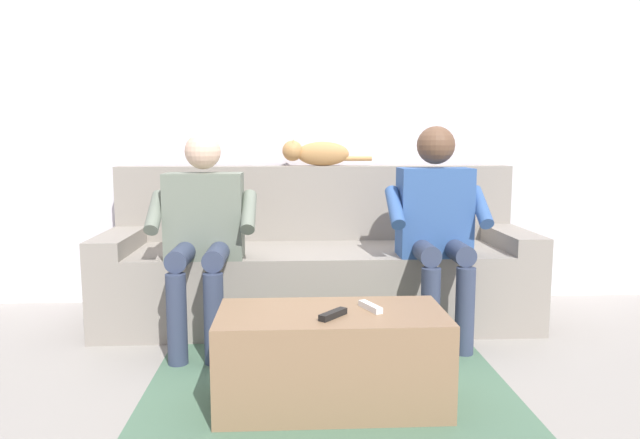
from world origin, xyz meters
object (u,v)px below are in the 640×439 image
object	(u,v)px
person_right_seated	(203,226)
remote_white	(370,307)
coffee_table	(331,358)
person_left_seated	(437,219)
couch	(318,267)
remote_black	(333,314)
cat_on_backrest	(315,153)

from	to	relation	value
person_right_seated	remote_white	size ratio (longest dim) A/B	7.80
coffee_table	person_left_seated	xyz separation A→B (m)	(-0.64, -0.80, 0.47)
couch	remote_white	world-z (taller)	couch
couch	remote_black	bearing A→B (deg)	90.04
couch	cat_on_backrest	xyz separation A→B (m)	(0.01, -0.26, 0.70)
coffee_table	person_right_seated	size ratio (longest dim) A/B	0.82
person_left_seated	remote_black	world-z (taller)	person_left_seated
couch	person_right_seated	size ratio (longest dim) A/B	2.24
coffee_table	person_right_seated	distance (m)	1.11
coffee_table	person_right_seated	bearing A→B (deg)	-51.05
cat_on_backrest	remote_white	distance (m)	1.59
coffee_table	remote_black	bearing A→B (deg)	90.57
remote_black	cat_on_backrest	bearing A→B (deg)	-139.28
coffee_table	remote_black	world-z (taller)	remote_black
remote_black	person_left_seated	bearing A→B (deg)	-175.16
person_right_seated	couch	bearing A→B (deg)	-146.05
cat_on_backrest	remote_black	xyz separation A→B (m)	(-0.01, 1.55, -0.61)
cat_on_backrest	remote_black	distance (m)	1.67
person_right_seated	remote_black	bearing A→B (deg)	126.27
remote_black	remote_white	distance (m)	0.19
coffee_table	cat_on_backrest	distance (m)	1.69
remote_white	coffee_table	bearing A→B (deg)	73.32
couch	cat_on_backrest	size ratio (longest dim) A/B	4.37
person_right_seated	cat_on_backrest	world-z (taller)	person_right_seated
cat_on_backrest	remote_white	size ratio (longest dim) A/B	4.00
person_right_seated	coffee_table	bearing A→B (deg)	128.95
person_right_seated	person_left_seated	bearing A→B (deg)	-179.21
couch	remote_white	xyz separation A→B (m)	(-0.16, 1.20, 0.09)
person_left_seated	remote_white	size ratio (longest dim) A/B	8.07
cat_on_backrest	remote_white	xyz separation A→B (m)	(-0.17, 1.46, -0.61)
couch	remote_black	distance (m)	1.30
person_right_seated	cat_on_backrest	bearing A→B (deg)	-132.47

